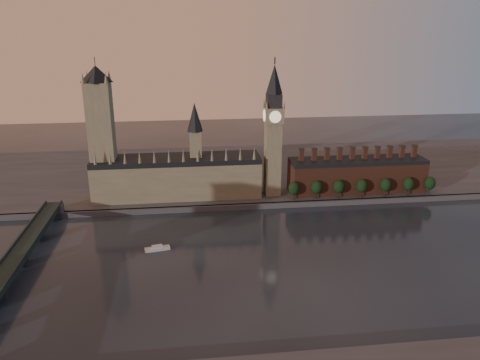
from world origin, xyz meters
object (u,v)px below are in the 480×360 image
at_px(big_ben, 273,130).
at_px(westminster_bridge, 8,272).
at_px(river_boat, 157,248).
at_px(victoria_tower, 101,130).

height_order(big_ben, westminster_bridge, big_ben).
bearing_deg(river_boat, big_ben, 31.94).
bearing_deg(victoria_tower, river_boat, -63.90).
bearing_deg(river_boat, victoria_tower, 105.16).
height_order(victoria_tower, river_boat, victoria_tower).
bearing_deg(westminster_bridge, victoria_tower, 73.44).
bearing_deg(victoria_tower, big_ben, -2.20).
xyz_separation_m(big_ben, westminster_bridge, (-165.00, -112.70, -49.39)).
relative_size(big_ben, westminster_bridge, 0.54).
height_order(victoria_tower, westminster_bridge, victoria_tower).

